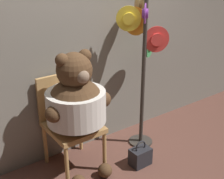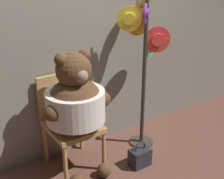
# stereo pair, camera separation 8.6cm
# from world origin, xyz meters

# --- Properties ---
(ground_plane) EXTENTS (14.00, 14.00, 0.00)m
(ground_plane) POSITION_xyz_m (0.00, 0.00, 0.00)
(ground_plane) COLOR brown
(wall_back) EXTENTS (8.00, 0.10, 2.55)m
(wall_back) POSITION_xyz_m (0.00, 0.61, 1.28)
(wall_back) COLOR slate
(wall_back) RESTS_ON ground_plane
(chair) EXTENTS (0.49, 0.53, 0.96)m
(chair) POSITION_xyz_m (-0.36, 0.34, 0.53)
(chair) COLOR #B2844C
(chair) RESTS_ON ground_plane
(teddy_bear) EXTENTS (0.69, 0.61, 1.28)m
(teddy_bear) POSITION_xyz_m (-0.36, 0.17, 0.77)
(teddy_bear) COLOR #4C331E
(teddy_bear) RESTS_ON ground_plane
(hat_display_rack) EXTENTS (0.52, 0.43, 1.72)m
(hat_display_rack) POSITION_xyz_m (0.51, 0.24, 1.13)
(hat_display_rack) COLOR #332D28
(hat_display_rack) RESTS_ON ground_plane
(handbag_on_ground) EXTENTS (0.22, 0.15, 0.29)m
(handbag_on_ground) POSITION_xyz_m (0.21, -0.13, 0.10)
(handbag_on_ground) COLOR #232328
(handbag_on_ground) RESTS_ON ground_plane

